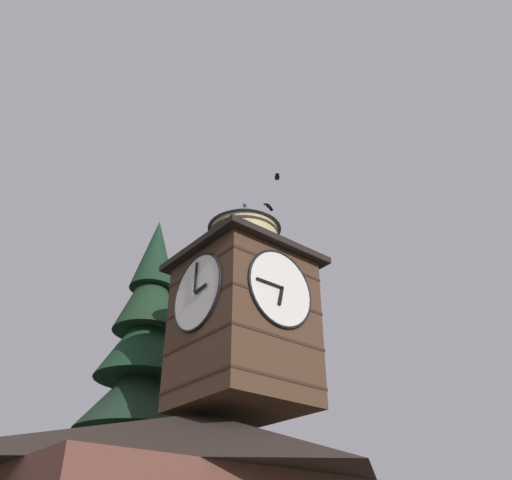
{
  "coord_description": "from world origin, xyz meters",
  "views": [
    {
      "loc": [
        12.24,
        13.15,
        1.6
      ],
      "look_at": [
        0.65,
        -0.91,
        12.6
      ],
      "focal_mm": 37.36,
      "sensor_mm": 36.0,
      "label": 1
    }
  ],
  "objects_px": {
    "pine_tree_behind": "(138,418)",
    "flying_bird_high": "(277,177)",
    "flying_bird_low": "(268,206)",
    "moon": "(128,464)",
    "clock_tower": "(243,310)"
  },
  "relations": [
    {
      "from": "pine_tree_behind",
      "to": "flying_bird_high",
      "type": "height_order",
      "value": "flying_bird_high"
    },
    {
      "from": "pine_tree_behind",
      "to": "flying_bird_low",
      "type": "relative_size",
      "value": 23.2
    },
    {
      "from": "flying_bird_low",
      "to": "pine_tree_behind",
      "type": "bearing_deg",
      "value": -60.15
    },
    {
      "from": "clock_tower",
      "to": "moon",
      "type": "distance_m",
      "value": 45.71
    },
    {
      "from": "pine_tree_behind",
      "to": "flying_bird_high",
      "type": "distance_m",
      "value": 12.65
    },
    {
      "from": "clock_tower",
      "to": "pine_tree_behind",
      "type": "xyz_separation_m",
      "value": [
        0.38,
        -6.65,
        -2.79
      ]
    },
    {
      "from": "pine_tree_behind",
      "to": "moon",
      "type": "distance_m",
      "value": 39.99
    },
    {
      "from": "clock_tower",
      "to": "flying_bird_low",
      "type": "xyz_separation_m",
      "value": [
        -2.59,
        -1.47,
        6.63
      ]
    },
    {
      "from": "flying_bird_low",
      "to": "moon",
      "type": "bearing_deg",
      "value": -110.04
    },
    {
      "from": "pine_tree_behind",
      "to": "flying_bird_high",
      "type": "relative_size",
      "value": 32.43
    },
    {
      "from": "flying_bird_high",
      "to": "flying_bird_low",
      "type": "height_order",
      "value": "flying_bird_high"
    },
    {
      "from": "flying_bird_high",
      "to": "clock_tower",
      "type": "bearing_deg",
      "value": 17.98
    },
    {
      "from": "moon",
      "to": "flying_bird_low",
      "type": "xyz_separation_m",
      "value": [
        14.87,
        40.76,
        5.54
      ]
    },
    {
      "from": "clock_tower",
      "to": "pine_tree_behind",
      "type": "height_order",
      "value": "pine_tree_behind"
    },
    {
      "from": "flying_bird_high",
      "to": "flying_bird_low",
      "type": "bearing_deg",
      "value": -83.59
    }
  ]
}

